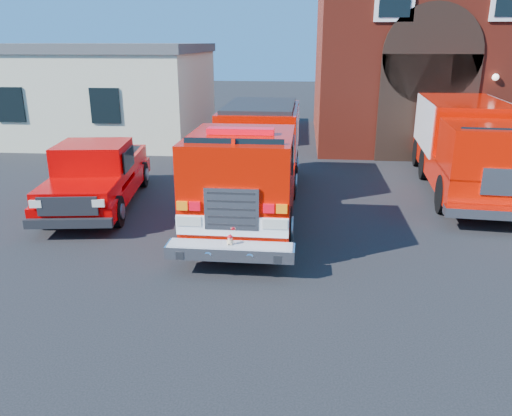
# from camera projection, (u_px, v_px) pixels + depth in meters

# --- Properties ---
(ground) EXTENTS (100.00, 100.00, 0.00)m
(ground) POSITION_uv_depth(u_px,v_px,m) (261.00, 245.00, 11.40)
(ground) COLOR black
(ground) RESTS_ON ground
(parking_stripe_mid) EXTENTS (0.12, 3.00, 0.01)m
(parking_stripe_mid) POSITION_uv_depth(u_px,v_px,m) (493.00, 201.00, 14.60)
(parking_stripe_mid) COLOR yellow
(parking_stripe_mid) RESTS_ON ground
(parking_stripe_far) EXTENTS (0.12, 3.00, 0.01)m
(parking_stripe_far) POSITION_uv_depth(u_px,v_px,m) (463.00, 175.00, 17.43)
(parking_stripe_far) COLOR yellow
(parking_stripe_far) RESTS_ON ground
(fire_station) EXTENTS (15.20, 10.20, 8.45)m
(fire_station) POSITION_uv_depth(u_px,v_px,m) (486.00, 46.00, 22.46)
(fire_station) COLOR maroon
(fire_station) RESTS_ON ground
(side_building) EXTENTS (10.20, 8.20, 4.35)m
(side_building) POSITION_uv_depth(u_px,v_px,m) (96.00, 91.00, 23.77)
(side_building) COLOR beige
(side_building) RESTS_ON ground
(fire_engine) EXTENTS (2.53, 8.65, 2.66)m
(fire_engine) POSITION_uv_depth(u_px,v_px,m) (253.00, 159.00, 13.59)
(fire_engine) COLOR black
(fire_engine) RESTS_ON ground
(pickup_truck) EXTENTS (2.72, 5.80, 1.83)m
(pickup_truck) POSITION_uv_depth(u_px,v_px,m) (98.00, 175.00, 13.98)
(pickup_truck) COLOR black
(pickup_truck) RESTS_ON ground
(secondary_truck) EXTENTS (3.17, 8.25, 2.62)m
(secondary_truck) POSITION_uv_depth(u_px,v_px,m) (468.00, 143.00, 15.49)
(secondary_truck) COLOR black
(secondary_truck) RESTS_ON ground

